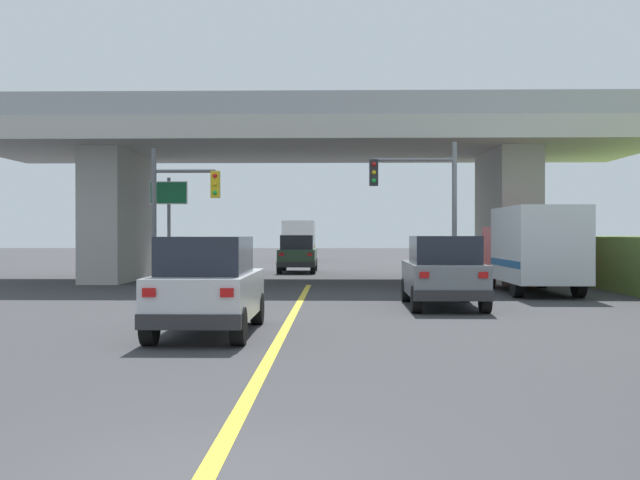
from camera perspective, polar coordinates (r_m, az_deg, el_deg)
ground at (r=34.07m, az=-0.66°, el=-3.05°), size 160.00×160.00×0.00m
overpass_bridge at (r=34.15m, az=-0.66°, el=5.69°), size 29.52×10.12×7.51m
lane_divider_stripe at (r=18.95m, az=-2.18°, el=-5.82°), size 0.20×24.85×0.01m
suv_lead at (r=15.99m, az=-8.31°, el=-3.36°), size 1.92×4.53×2.02m
suv_crossing at (r=21.93m, az=9.13°, el=-2.33°), size 2.10×4.52×2.02m
box_truck at (r=27.88m, az=15.54°, el=-0.58°), size 2.33×6.63×3.00m
sedan_oncoming at (r=41.61m, az=-1.66°, el=-1.02°), size 2.01×4.70×2.02m
traffic_signal_nearside at (r=28.29m, az=7.80°, el=3.28°), size 3.19×0.36×5.43m
traffic_signal_farside at (r=27.98m, az=-10.59°, el=2.68°), size 2.46×0.36×5.14m
highway_sign at (r=33.03m, az=-11.18°, el=2.52°), size 1.60×0.17×4.46m
semi_truck_distant at (r=58.97m, az=-1.53°, el=-0.01°), size 2.33×7.11×3.07m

